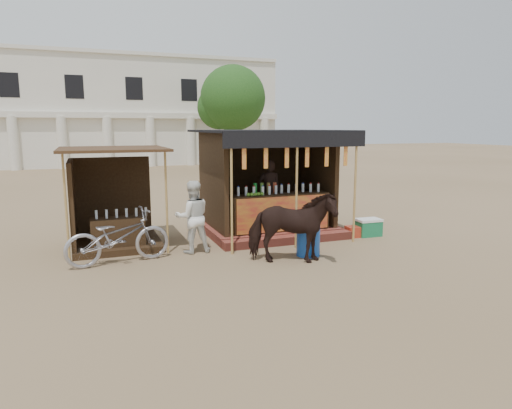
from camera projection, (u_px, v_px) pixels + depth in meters
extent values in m
plane|color=#846B4C|center=(284.00, 271.00, 9.16)|extent=(120.00, 120.00, 0.00)
cube|color=brown|center=(266.00, 227.00, 12.72)|extent=(3.40, 2.80, 0.22)
cube|color=brown|center=(289.00, 240.00, 11.29)|extent=(3.40, 0.35, 0.20)
cube|color=#342312|center=(279.00, 212.00, 11.75)|extent=(2.60, 0.55, 0.95)
cube|color=red|center=(284.00, 214.00, 11.48)|extent=(2.50, 0.02, 0.88)
cube|color=#342312|center=(250.00, 174.00, 13.65)|extent=(3.00, 0.12, 2.50)
cube|color=#342312|center=(213.00, 180.00, 11.97)|extent=(0.12, 2.50, 2.50)
cube|color=#342312|center=(315.00, 176.00, 13.01)|extent=(0.12, 2.50, 2.50)
cube|color=black|center=(269.00, 131.00, 12.09)|extent=(3.60, 3.60, 0.06)
cube|color=black|center=(298.00, 140.00, 10.48)|extent=(3.60, 0.06, 0.36)
cylinder|color=tan|center=(232.00, 194.00, 10.15)|extent=(0.06, 0.06, 2.75)
cylinder|color=tan|center=(297.00, 191.00, 10.71)|extent=(0.06, 0.06, 2.75)
cylinder|color=tan|center=(355.00, 188.00, 11.26)|extent=(0.06, 0.06, 2.75)
cube|color=red|center=(244.00, 157.00, 10.12)|extent=(0.10, 0.02, 0.55)
cube|color=red|center=(266.00, 156.00, 10.30)|extent=(0.10, 0.02, 0.55)
cube|color=red|center=(287.00, 156.00, 10.48)|extent=(0.10, 0.02, 0.55)
cube|color=red|center=(307.00, 155.00, 10.66)|extent=(0.10, 0.02, 0.55)
cube|color=red|center=(327.00, 155.00, 10.84)|extent=(0.10, 0.02, 0.55)
cube|color=red|center=(346.00, 154.00, 11.02)|extent=(0.10, 0.02, 0.55)
imported|color=black|center=(269.00, 191.00, 12.70)|extent=(0.75, 0.64, 1.74)
cube|color=#342312|center=(117.00, 243.00, 11.06)|extent=(2.00, 2.00, 0.15)
cube|color=#342312|center=(113.00, 198.00, 11.78)|extent=(1.90, 0.10, 2.10)
cube|color=#342312|center=(73.00, 206.00, 10.57)|extent=(0.10, 1.90, 2.10)
cube|color=#472D19|center=(113.00, 149.00, 10.59)|extent=(2.40, 2.40, 0.06)
cylinder|color=tan|center=(66.00, 208.00, 9.55)|extent=(0.05, 0.05, 2.35)
cylinder|color=tan|center=(167.00, 202.00, 10.27)|extent=(0.05, 0.05, 2.35)
cube|color=#342312|center=(118.00, 234.00, 10.55)|extent=(1.20, 0.50, 0.80)
imported|color=black|center=(292.00, 228.00, 9.56)|extent=(2.00, 1.43, 1.54)
imported|color=#9E9DA5|center=(118.00, 237.00, 9.57)|extent=(2.27, 1.11, 1.14)
imported|color=white|center=(193.00, 217.00, 10.38)|extent=(0.83, 0.65, 1.67)
cylinder|color=#1547A2|center=(308.00, 238.00, 10.20)|extent=(0.68, 0.68, 0.79)
cube|color=#A4301B|center=(354.00, 232.00, 11.99)|extent=(0.41, 0.38, 0.28)
cube|color=#186D41|center=(368.00, 228.00, 12.09)|extent=(0.63, 0.44, 0.40)
cube|color=white|center=(369.00, 220.00, 12.05)|extent=(0.65, 0.46, 0.06)
cube|color=silver|center=(104.00, 112.00, 35.49)|extent=(26.00, 7.00, 8.00)
cube|color=silver|center=(106.00, 115.00, 32.22)|extent=(26.00, 0.50, 0.40)
cube|color=silver|center=(103.00, 51.00, 31.58)|extent=(26.00, 0.30, 0.25)
cylinder|color=silver|center=(14.00, 143.00, 30.46)|extent=(0.70, 0.70, 3.60)
cylinder|color=silver|center=(62.00, 143.00, 31.50)|extent=(0.70, 0.70, 3.60)
cylinder|color=silver|center=(108.00, 142.00, 32.54)|extent=(0.70, 0.70, 3.60)
cylinder|color=silver|center=(151.00, 142.00, 33.57)|extent=(0.70, 0.70, 3.60)
cylinder|color=silver|center=(191.00, 141.00, 34.61)|extent=(0.70, 0.70, 3.60)
cylinder|color=silver|center=(228.00, 141.00, 35.65)|extent=(0.70, 0.70, 3.60)
cylinder|color=silver|center=(264.00, 141.00, 36.69)|extent=(0.70, 0.70, 3.60)
cylinder|color=#382314|center=(233.00, 140.00, 31.21)|extent=(0.50, 0.50, 4.00)
sphere|color=#2B561D|center=(233.00, 98.00, 30.75)|extent=(4.40, 4.40, 4.40)
sphere|color=#2B561D|center=(219.00, 107.00, 31.12)|extent=(2.99, 2.99, 2.99)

